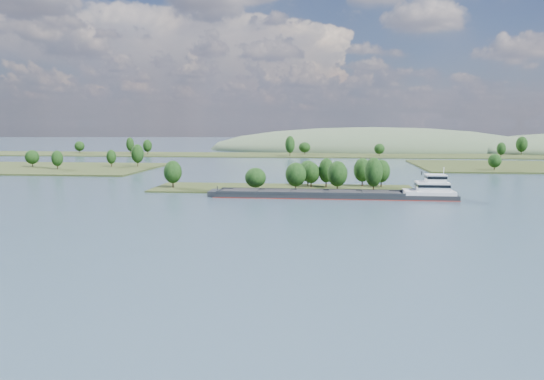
# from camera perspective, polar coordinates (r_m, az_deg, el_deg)

# --- Properties ---
(ground) EXTENTS (1800.00, 1800.00, 0.00)m
(ground) POSITION_cam_1_polar(r_m,az_deg,el_deg) (145.78, -0.81, -2.82)
(ground) COLOR #314755
(ground) RESTS_ON ground
(tree_island) EXTENTS (100.00, 30.17, 13.84)m
(tree_island) POSITION_cam_1_polar(r_m,az_deg,el_deg) (203.15, 2.91, 1.07)
(tree_island) COLOR #283316
(tree_island) RESTS_ON ground
(back_shoreline) EXTENTS (900.00, 60.00, 16.71)m
(back_shoreline) POSITION_cam_1_polar(r_m,az_deg,el_deg) (423.10, 4.84, 3.81)
(back_shoreline) COLOR #283316
(back_shoreline) RESTS_ON ground
(hill_west) EXTENTS (320.00, 160.00, 44.00)m
(hill_west) POSITION_cam_1_polar(r_m,az_deg,el_deg) (524.95, 10.69, 4.27)
(hill_west) COLOR #415439
(hill_west) RESTS_ON ground
(cargo_barge) EXTENTS (84.62, 11.07, 11.43)m
(cargo_barge) POSITION_cam_1_polar(r_m,az_deg,el_deg) (183.39, 8.24, -0.38)
(cargo_barge) COLOR black
(cargo_barge) RESTS_ON ground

